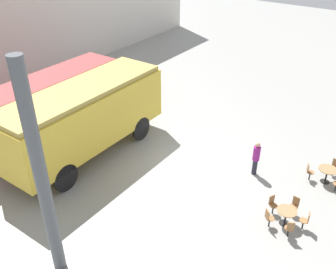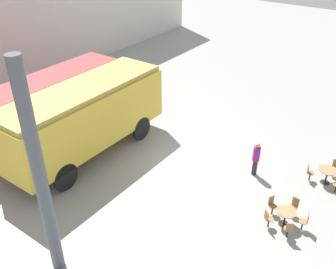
{
  "view_description": "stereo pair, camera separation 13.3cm",
  "coord_description": "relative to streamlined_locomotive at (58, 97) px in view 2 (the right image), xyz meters",
  "views": [
    {
      "loc": [
        -13.27,
        -8.2,
        11.17
      ],
      "look_at": [
        -0.29,
        1.0,
        1.6
      ],
      "focal_mm": 40.0,
      "sensor_mm": 36.0,
      "label": 1
    },
    {
      "loc": [
        -13.19,
        -8.31,
        11.17
      ],
      "look_at": [
        -0.29,
        1.0,
        1.6
      ],
      "focal_mm": 40.0,
      "sensor_mm": 36.0,
      "label": 2
    }
  ],
  "objects": [
    {
      "name": "cafe_table_mid",
      "position": [
        3.74,
        -14.31,
        -1.36
      ],
      "size": [
        0.87,
        0.87,
        0.76
      ],
      "color": "black",
      "rests_on": "ground_plane"
    },
    {
      "name": "support_pillar",
      "position": [
        -6.91,
        -7.81,
        2.04
      ],
      "size": [
        0.44,
        0.44,
        8.0
      ],
      "color": "#4C5156",
      "rests_on": "ground_plane"
    },
    {
      "name": "cafe_chair_3",
      "position": [
        0.69,
        -13.81,
        -1.45
      ],
      "size": [
        0.37,
        0.36,
        0.87
      ],
      "rotation": [
        0.0,
        0.0,
        9.32
      ],
      "color": "black",
      "rests_on": "ground_plane"
    },
    {
      "name": "passenger_coach_vintage",
      "position": [
        -1.04,
        -3.35,
        0.37
      ],
      "size": [
        9.13,
        2.83,
        3.83
      ],
      "color": "gold",
      "rests_on": "ground_plane"
    },
    {
      "name": "cafe_chair_1",
      "position": [
        -0.76,
        -14.11,
        -1.45
      ],
      "size": [
        0.4,
        0.39,
        0.87
      ],
      "rotation": [
        0.0,
        0.0,
        6.8
      ],
      "color": "black",
      "rests_on": "ground_plane"
    },
    {
      "name": "cafe_chair_7",
      "position": [
        4.53,
        -14.43,
        -1.45
      ],
      "size": [
        0.37,
        0.36,
        0.87
      ],
      "rotation": [
        0.0,
        0.0,
        9.28
      ],
      "color": "black",
      "rests_on": "ground_plane"
    },
    {
      "name": "streamlined_locomotive",
      "position": [
        0.0,
        0.0,
        0.0
      ],
      "size": [
        11.59,
        2.44,
        3.39
      ],
      "color": "maroon",
      "rests_on": "ground_plane"
    },
    {
      "name": "cafe_chair_2",
      "position": [
        0.07,
        -14.49,
        -1.45
      ],
      "size": [
        0.36,
        0.38,
        0.87
      ],
      "rotation": [
        0.0,
        0.0,
        8.06
      ],
      "color": "black",
      "rests_on": "ground_plane"
    },
    {
      "name": "cafe_table_near",
      "position": [
        -0.08,
        -13.73,
        -1.41
      ],
      "size": [
        0.81,
        0.81,
        0.71
      ],
      "color": "black",
      "rests_on": "ground_plane"
    },
    {
      "name": "visitor_person",
      "position": [
        2.37,
        -11.25,
        -0.97
      ],
      "size": [
        0.34,
        0.34,
        1.81
      ],
      "color": "#262633",
      "rests_on": "ground_plane"
    },
    {
      "name": "cafe_chair_4",
      "position": [
        0.24,
        -13.02,
        -1.45
      ],
      "size": [
        0.38,
        0.4,
        0.87
      ],
      "rotation": [
        0.0,
        0.0,
        10.57
      ],
      "color": "black",
      "rests_on": "ground_plane"
    },
    {
      "name": "cafe_chair_0",
      "position": [
        -0.66,
        -13.2,
        -1.45
      ],
      "size": [
        0.4,
        0.4,
        0.87
      ],
      "rotation": [
        0.0,
        0.0,
        5.55
      ],
      "color": "black",
      "rests_on": "ground_plane"
    },
    {
      "name": "cafe_chair_5",
      "position": [
        3.44,
        -13.56,
        -1.45
      ],
      "size": [
        0.38,
        0.39,
        0.87
      ],
      "rotation": [
        0.0,
        0.0,
        5.09
      ],
      "color": "black",
      "rests_on": "ground_plane"
    },
    {
      "name": "ground_plane",
      "position": [
        1.09,
        -8.17,
        -1.96
      ],
      "size": [
        80.0,
        80.0,
        0.0
      ],
      "primitive_type": "plane",
      "color": "gray"
    }
  ]
}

